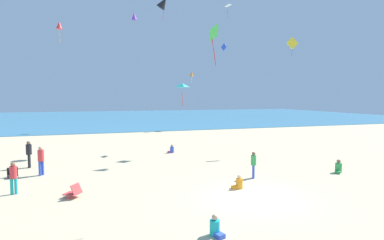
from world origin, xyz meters
TOP-DOWN VIEW (x-y plane):
  - ground_plane at (0.00, 10.00)m, footprint 120.00×120.00m
  - ocean_water at (0.00, 56.43)m, footprint 120.00×60.00m
  - beach_chair_mid_beach at (-7.52, 2.34)m, footprint 0.86×0.83m
  - beach_chair_far_right at (-10.96, 6.90)m, footprint 0.65×0.69m
  - person_0 at (-10.13, 3.64)m, footprint 0.32×0.32m
  - person_1 at (-0.03, 1.36)m, footprint 0.59×0.39m
  - person_2 at (-2.95, -2.92)m, footprint 0.45×0.61m
  - person_3 at (1.58, 2.83)m, footprint 0.38×0.38m
  - person_4 at (-0.90, 11.49)m, footprint 0.56×0.38m
  - person_5 at (-9.53, 6.94)m, footprint 0.46×0.46m
  - person_6 at (-10.57, 9.21)m, footprint 0.36×0.36m
  - person_7 at (6.89, 2.40)m, footprint 0.68×0.64m
  - kite_red at (-8.42, 7.57)m, footprint 0.46×0.47m
  - kite_blue at (11.14, 29.09)m, footprint 0.50×1.00m
  - kite_orange at (5.74, 27.33)m, footprint 0.84×0.85m
  - kite_purple at (-1.30, 31.48)m, footprint 1.12×1.15m
  - kite_white at (5.17, 14.54)m, footprint 0.66×0.80m
  - kite_yellow at (8.73, 9.64)m, footprint 1.02×0.21m
  - kite_black at (-0.86, 14.40)m, footprint 1.43×1.26m
  - kite_teal at (-0.28, 10.49)m, footprint 0.85×0.63m
  - kite_green at (-2.07, -0.50)m, footprint 0.53×0.52m

SIDE VIEW (x-z plane):
  - ground_plane at x=0.00m, z-range 0.00..0.00m
  - ocean_water at x=0.00m, z-range 0.00..0.05m
  - person_4 at x=-0.90m, z-range -0.09..0.57m
  - beach_chair_far_right at x=-10.96m, z-range -0.03..0.53m
  - person_2 at x=-2.95m, z-range -0.09..0.60m
  - person_1 at x=-0.03m, z-range -0.09..0.60m
  - beach_chair_mid_beach at x=-7.52m, z-range -0.03..0.58m
  - person_7 at x=6.89m, z-range -0.10..0.67m
  - person_3 at x=1.58m, z-range 0.11..1.55m
  - person_0 at x=-10.13m, z-range 0.11..1.59m
  - person_5 at x=-9.53m, z-range 0.13..1.78m
  - person_6 at x=-10.57m, z-range 0.13..1.81m
  - kite_teal at x=-0.28m, z-range 4.42..6.17m
  - kite_green at x=-2.07m, z-range 6.02..7.63m
  - kite_orange at x=5.74m, z-range 6.74..8.33m
  - kite_red at x=-8.42m, z-range 7.92..9.12m
  - kite_yellow at x=8.73m, z-range 7.99..9.49m
  - kite_blue at x=11.14m, z-range 10.90..12.32m
  - kite_black at x=-0.86m, z-range 11.42..13.47m
  - kite_white at x=5.17m, z-range 12.19..13.62m
  - kite_purple at x=-1.30m, z-range 14.87..16.28m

